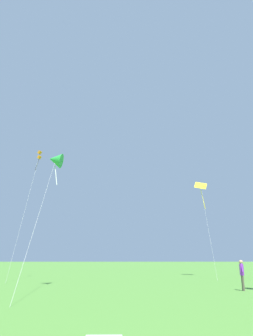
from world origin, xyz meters
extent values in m
cube|color=orange|center=(-8.29, 26.60, 11.51)|extent=(0.43, 0.42, 0.37)
cube|color=orange|center=(-8.29, 26.60, 11.02)|extent=(0.43, 0.42, 0.37)
cylinder|color=#3F382D|center=(-8.29, 26.60, 11.26)|extent=(0.02, 0.02, 0.70)
cylinder|color=black|center=(-8.45, 26.65, 10.35)|extent=(0.37, 0.15, 1.20)
cylinder|color=silver|center=(-8.43, 24.07, 5.60)|extent=(0.29, 5.07, 11.20)
cone|color=green|center=(-4.86, 18.04, 8.05)|extent=(1.03, 1.02, 1.14)
cylinder|color=silver|center=(-4.72, 17.85, 6.94)|extent=(0.35, 0.45, 1.41)
cylinder|color=silver|center=(-4.62, 14.04, 3.98)|extent=(0.49, 8.01, 7.96)
cube|color=yellow|center=(8.04, 30.31, 9.16)|extent=(1.51, 0.99, 1.04)
cylinder|color=#3F382D|center=(8.04, 30.31, 9.16)|extent=(1.09, 0.61, 0.43)
cylinder|color=yellow|center=(8.15, 30.14, 7.63)|extent=(0.32, 0.44, 2.10)
cylinder|color=silver|center=(7.75, 27.54, 4.53)|extent=(0.59, 5.55, 9.06)
cylinder|color=#665B4C|center=(6.21, 15.89, 0.39)|extent=(0.10, 0.10, 0.79)
cylinder|color=#665B4C|center=(6.19, 15.72, 0.39)|extent=(0.10, 0.10, 0.79)
cube|color=purple|center=(6.20, 15.80, 1.08)|extent=(0.20, 0.22, 0.59)
cylinder|color=purple|center=(6.21, 15.93, 1.23)|extent=(0.11, 0.27, 0.55)
cylinder|color=purple|center=(6.18, 15.68, 1.23)|extent=(0.11, 0.27, 0.55)
sphere|color=tan|center=(6.20, 15.80, 1.49)|extent=(0.22, 0.22, 0.22)
camera|label=1|loc=(-0.44, -2.14, 1.65)|focal=33.59mm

